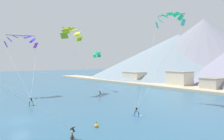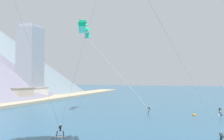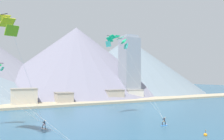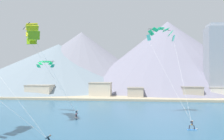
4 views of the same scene
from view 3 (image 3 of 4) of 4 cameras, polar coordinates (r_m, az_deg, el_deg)
The scene contains 12 objects.
kitesurfer_mid_center at distance 43.58m, azimuth 13.65°, elevation -13.29°, with size 1.78×0.70×1.65m.
kitesurfer_far_left at distance 41.53m, azimuth -17.50°, elevation -13.87°, with size 1.12×1.74×1.61m.
parafoil_kite_mid_center at distance 52.03m, azimuth 1.34°, elevation 7.65°, with size 6.47×14.53×17.73m.
race_marker_buoy at distance 38.25m, azimuth 23.22°, elevation -15.30°, with size 0.56×0.56×1.02m.
shoreline_strip at distance 74.00m, azimuth -12.03°, elevation -8.61°, with size 180.00×10.00×0.70m, color tan.
shore_building_harbour_front at distance 76.56m, azimuth -12.51°, elevation -7.17°, with size 5.59×6.16×3.90m.
shore_building_promenade_mid at distance 75.57m, azimuth -22.05°, elevation -6.53°, with size 7.92×6.37×5.53m.
shore_building_quay_east at distance 89.68m, azimuth 5.47°, elevation -6.33°, with size 7.35×5.46×4.15m.
shore_building_quay_west at distance 83.90m, azimuth 0.29°, elevation -6.58°, with size 6.90×6.36×4.35m.
highrise_tower at distance 91.95m, azimuth 4.57°, elevation 0.64°, with size 7.00×7.00×26.59m.
mountain_peak_west_ridge at distance 122.03m, azimuth -9.31°, elevation 2.51°, with size 93.97×93.97×36.58m.
mountain_peak_central_summit at distance 139.36m, azimuth 3.99°, elevation 1.38°, with size 92.69×92.69×33.78m.
Camera 3 is at (-18.39, -17.05, 9.18)m, focal length 35.00 mm.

